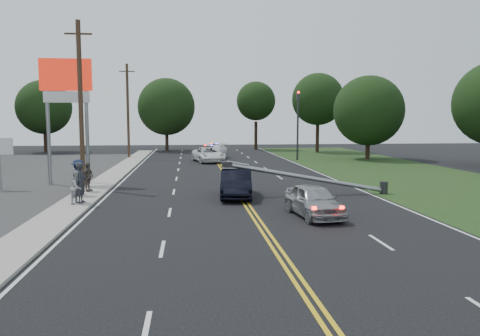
{
  "coord_description": "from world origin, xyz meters",
  "views": [
    {
      "loc": [
        -2.8,
        -17.02,
        4.21
      ],
      "look_at": [
        -0.2,
        6.73,
        1.7
      ],
      "focal_mm": 35.0,
      "sensor_mm": 36.0,
      "label": 1
    }
  ],
  "objects": [
    {
      "name": "fallen_streetlight",
      "position": [
        4.19,
        8.0,
        0.92
      ],
      "size": [
        9.36,
        0.44,
        1.91
      ],
      "color": "#2D2D30",
      "rests_on": "ground"
    },
    {
      "name": "bystander_c",
      "position": [
        -8.72,
        8.68,
        1.1
      ],
      "size": [
        0.83,
        1.32,
        1.95
      ],
      "primitive_type": "imported",
      "rotation": [
        0.0,
        0.0,
        1.66
      ],
      "color": "#19253F",
      "rests_on": "sidewalk"
    },
    {
      "name": "tree_8",
      "position": [
        13.55,
        41.3,
        6.69
      ],
      "size": [
        6.59,
        6.59,
        10.0
      ],
      "color": "black",
      "rests_on": "ground"
    },
    {
      "name": "tree_9",
      "position": [
        15.82,
        30.08,
        5.07
      ],
      "size": [
        7.25,
        7.25,
        8.7
      ],
      "color": "black",
      "rests_on": "ground"
    },
    {
      "name": "utility_pole_mid",
      "position": [
        -9.2,
        12.0,
        5.08
      ],
      "size": [
        1.6,
        0.28,
        10.0
      ],
      "color": "#382619",
      "rests_on": "ground"
    },
    {
      "name": "grass_verge",
      "position": [
        13.5,
        10.0,
        0.01
      ],
      "size": [
        12.0,
        80.0,
        0.01
      ],
      "primitive_type": "cube",
      "color": "#1B3414",
      "rests_on": "ground"
    },
    {
      "name": "crashed_sedan",
      "position": [
        -0.29,
        7.84,
        0.76
      ],
      "size": [
        2.05,
        4.74,
        1.52
      ],
      "primitive_type": "imported",
      "rotation": [
        0.0,
        0.0,
        -0.1
      ],
      "color": "black",
      "rests_on": "ground"
    },
    {
      "name": "bystander_a",
      "position": [
        -8.05,
        6.27,
        1.13
      ],
      "size": [
        0.5,
        0.75,
        2.01
      ],
      "primitive_type": "imported",
      "rotation": [
        0.0,
        0.0,
        1.54
      ],
      "color": "#2A2B33",
      "rests_on": "sidewalk"
    },
    {
      "name": "waiting_sedan",
      "position": [
        2.55,
        2.46,
        0.7
      ],
      "size": [
        2.11,
        4.26,
        1.4
      ],
      "primitive_type": "imported",
      "rotation": [
        0.0,
        0.0,
        0.11
      ],
      "color": "#9B9DA2",
      "rests_on": "ground"
    },
    {
      "name": "utility_pole_far",
      "position": [
        -9.2,
        34.0,
        5.08
      ],
      "size": [
        1.6,
        0.28,
        10.0
      ],
      "color": "#382619",
      "rests_on": "ground"
    },
    {
      "name": "centerline_yellow",
      "position": [
        0.0,
        10.0,
        0.01
      ],
      "size": [
        0.36,
        80.0,
        0.0
      ],
      "primitive_type": "cube",
      "color": "gold",
      "rests_on": "ground"
    },
    {
      "name": "tree_5",
      "position": [
        -20.92,
        44.73,
        5.68
      ],
      "size": [
        6.8,
        6.8,
        9.08
      ],
      "color": "black",
      "rests_on": "ground"
    },
    {
      "name": "tree_7",
      "position": [
        6.41,
        46.87,
        6.63
      ],
      "size": [
        5.32,
        5.32,
        9.31
      ],
      "color": "black",
      "rests_on": "ground"
    },
    {
      "name": "sidewalk",
      "position": [
        -8.4,
        10.0,
        0.06
      ],
      "size": [
        1.8,
        70.0,
        0.12
      ],
      "primitive_type": "cube",
      "color": "gray",
      "rests_on": "ground"
    },
    {
      "name": "ground",
      "position": [
        0.0,
        0.0,
        0.0
      ],
      "size": [
        120.0,
        120.0,
        0.0
      ],
      "primitive_type": "plane",
      "color": "black",
      "rests_on": "ground"
    },
    {
      "name": "bystander_b",
      "position": [
        -8.2,
        6.13,
        0.92
      ],
      "size": [
        0.86,
        0.96,
        1.61
      ],
      "primitive_type": "imported",
      "rotation": [
        0.0,
        0.0,
        1.17
      ],
      "color": "#A5A5A9",
      "rests_on": "sidewalk"
    },
    {
      "name": "traffic_signal",
      "position": [
        8.3,
        30.0,
        4.21
      ],
      "size": [
        0.28,
        0.41,
        7.05
      ],
      "color": "#2D2D30",
      "rests_on": "ground"
    },
    {
      "name": "emergency_b",
      "position": [
        -0.18,
        32.06,
        0.78
      ],
      "size": [
        3.72,
        5.82,
        1.57
      ],
      "primitive_type": "imported",
      "rotation": [
        0.0,
        0.0,
        -0.31
      ],
      "color": "white",
      "rests_on": "ground"
    },
    {
      "name": "bystander_d",
      "position": [
        -8.5,
        9.97,
        0.95
      ],
      "size": [
        0.74,
        1.05,
        1.65
      ],
      "primitive_type": "imported",
      "rotation": [
        0.0,
        0.0,
        1.19
      ],
      "color": "#5C4F49",
      "rests_on": "sidewalk"
    },
    {
      "name": "tree_6",
      "position": [
        -5.69,
        45.76,
        5.81
      ],
      "size": [
        7.51,
        7.51,
        9.57
      ],
      "color": "black",
      "rests_on": "ground"
    },
    {
      "name": "emergency_a",
      "position": [
        -0.89,
        28.72,
        0.73
      ],
      "size": [
        3.44,
        5.63,
        1.46
      ],
      "primitive_type": "imported",
      "rotation": [
        0.0,
        0.0,
        0.2
      ],
      "color": "white",
      "rests_on": "ground"
    },
    {
      "name": "pylon_sign",
      "position": [
        -10.5,
        14.0,
        6.0
      ],
      "size": [
        3.2,
        0.35,
        8.0
      ],
      "color": "gray",
      "rests_on": "ground"
    }
  ]
}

